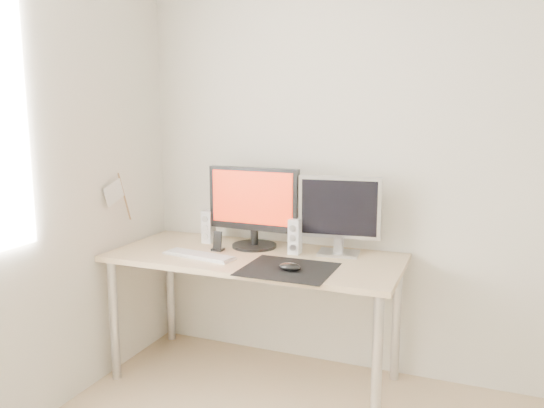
% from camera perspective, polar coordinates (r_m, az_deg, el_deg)
% --- Properties ---
extents(wall_back, '(3.50, 0.00, 3.50)m').
position_cam_1_polar(wall_back, '(2.98, 17.76, 4.47)').
color(wall_back, white).
rests_on(wall_back, ground).
extents(mousepad, '(0.45, 0.40, 0.00)m').
position_cam_1_polar(mousepad, '(2.66, 1.74, -7.02)').
color(mousepad, black).
rests_on(mousepad, desk).
extents(mouse, '(0.11, 0.07, 0.04)m').
position_cam_1_polar(mouse, '(2.62, 1.93, -6.78)').
color(mouse, black).
rests_on(mouse, mousepad).
extents(desk, '(1.60, 0.70, 0.73)m').
position_cam_1_polar(desk, '(2.95, -1.87, -6.96)').
color(desk, '#D1B587').
rests_on(desk, ground).
extents(main_monitor, '(0.55, 0.27, 0.47)m').
position_cam_1_polar(main_monitor, '(3.04, -2.01, -0.04)').
color(main_monitor, black).
rests_on(main_monitor, desk).
extents(second_monitor, '(0.45, 0.18, 0.43)m').
position_cam_1_polar(second_monitor, '(2.91, 7.26, -0.82)').
color(second_monitor, silver).
rests_on(second_monitor, desk).
extents(speaker_left, '(0.06, 0.08, 0.20)m').
position_cam_1_polar(speaker_left, '(3.21, -6.86, -2.43)').
color(speaker_left, white).
rests_on(speaker_left, desk).
extents(speaker_right, '(0.06, 0.08, 0.20)m').
position_cam_1_polar(speaker_right, '(2.94, 2.49, -3.50)').
color(speaker_right, white).
rests_on(speaker_right, desk).
extents(keyboard, '(0.43, 0.18, 0.02)m').
position_cam_1_polar(keyboard, '(2.92, -7.84, -5.48)').
color(keyboard, silver).
rests_on(keyboard, desk).
extents(phone_dock, '(0.06, 0.05, 0.11)m').
position_cam_1_polar(phone_dock, '(3.03, -5.87, -4.38)').
color(phone_dock, black).
rests_on(phone_dock, desk).
extents(pennant, '(0.01, 0.23, 0.29)m').
position_cam_1_polar(pennant, '(3.14, -16.28, 1.09)').
color(pennant, '#A57F54').
rests_on(pennant, wall_left).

